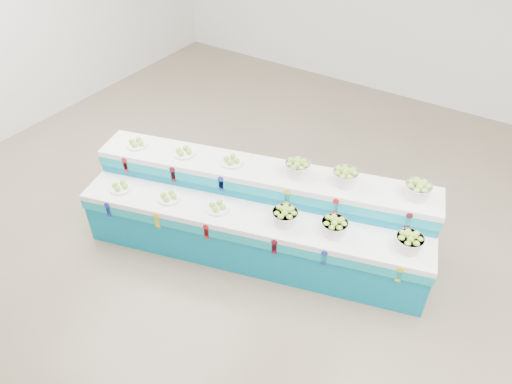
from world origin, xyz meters
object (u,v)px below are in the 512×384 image
at_px(plate_upper_mid, 184,151).
at_px(basket_upper_right, 418,190).
at_px(display_stand, 256,215).
at_px(basket_lower_left, 285,216).

distance_m(plate_upper_mid, basket_upper_right, 2.71).
bearing_deg(display_stand, basket_lower_left, -31.68).
bearing_deg(basket_upper_right, display_stand, -156.25).
bearing_deg(plate_upper_mid, display_stand, 1.12).
xyz_separation_m(basket_lower_left, plate_upper_mid, (-1.48, 0.11, 0.24)).
distance_m(display_stand, plate_upper_mid, 1.16).
height_order(basket_lower_left, basket_upper_right, basket_upper_right).
bearing_deg(basket_upper_right, plate_upper_mid, -164.57).
xyz_separation_m(display_stand, basket_upper_right, (1.59, 0.70, 0.61)).
relative_size(basket_lower_left, basket_upper_right, 1.00).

